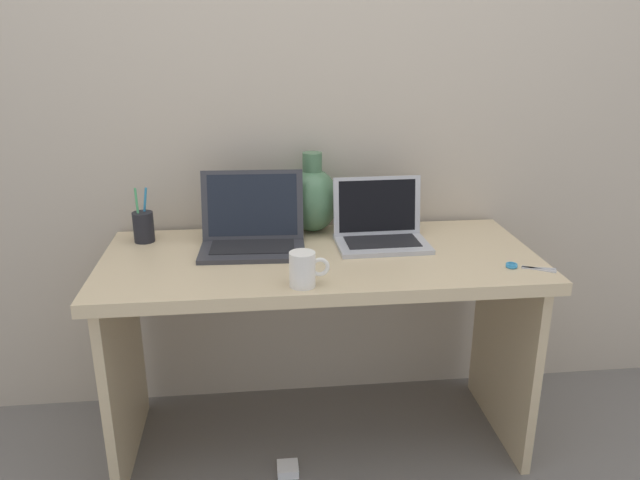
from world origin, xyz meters
TOP-DOWN VIEW (x-y plane):
  - ground_plane at (0.00, 0.00)m, footprint 6.00×6.00m
  - back_wall at (0.00, 0.35)m, footprint 4.40×0.04m
  - desk at (0.00, 0.00)m, footprint 1.39×0.62m
  - laptop_left at (-0.21, 0.10)m, footprint 0.35×0.26m
  - laptop_right at (0.21, 0.10)m, footprint 0.31×0.22m
  - green_vase at (0.00, 0.25)m, footprint 0.18×0.18m
  - coffee_mug at (-0.07, -0.24)m, footprint 0.11×0.07m
  - pen_cup at (-0.58, 0.19)m, footprint 0.07×0.07m
  - scissors at (0.60, -0.18)m, footprint 0.14×0.09m
  - power_brick at (-0.13, -0.17)m, footprint 0.07×0.07m

SIDE VIEW (x-z plane):
  - ground_plane at x=0.00m, z-range 0.00..0.00m
  - power_brick at x=-0.13m, z-range 0.00..0.03m
  - desk at x=0.00m, z-range 0.20..0.91m
  - scissors at x=0.60m, z-range 0.71..0.71m
  - coffee_mug at x=-0.07m, z-range 0.71..0.81m
  - pen_cup at x=-0.58m, z-range 0.67..0.85m
  - laptop_right at x=0.21m, z-range 0.66..0.87m
  - laptop_left at x=-0.21m, z-range 0.65..0.89m
  - green_vase at x=0.00m, z-range 0.68..0.97m
  - back_wall at x=0.00m, z-range 0.00..2.40m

